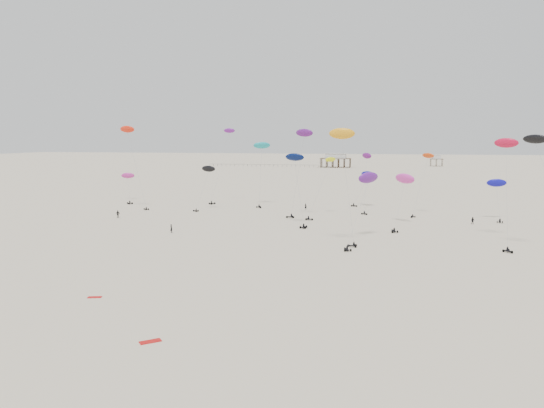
% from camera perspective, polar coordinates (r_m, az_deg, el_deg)
% --- Properties ---
extents(ground_plane, '(900.00, 900.00, 0.00)m').
position_cam_1_polar(ground_plane, '(221.43, 5.98, 1.76)').
color(ground_plane, beige).
extents(pavilion_main, '(21.00, 13.00, 9.80)m').
position_cam_1_polar(pavilion_main, '(371.09, 6.85, 4.59)').
color(pavilion_main, brown).
rests_on(pavilion_main, ground).
extents(pavilion_small, '(9.00, 7.00, 8.00)m').
position_cam_1_polar(pavilion_small, '(401.41, 17.27, 4.40)').
color(pavilion_small, brown).
rests_on(pavilion_small, ground).
extents(pier_fence, '(80.20, 0.20, 1.50)m').
position_cam_1_polar(pier_fence, '(379.37, -1.02, 4.17)').
color(pier_fence, black).
rests_on(pier_fence, ground).
extents(rig_0, '(5.17, 16.85, 23.11)m').
position_cam_1_polar(rig_0, '(115.12, 23.93, 3.96)').
color(rig_0, black).
rests_on(rig_0, ground).
extents(rig_1, '(6.10, 11.63, 24.23)m').
position_cam_1_polar(rig_1, '(170.33, -5.33, 4.91)').
color(rig_1, black).
rests_on(rig_1, ground).
extents(rig_2, '(5.22, 7.79, 13.11)m').
position_cam_1_polar(rig_2, '(153.84, -7.07, 3.06)').
color(rig_2, black).
rests_on(rig_2, ground).
extents(rig_3, '(6.85, 10.29, 17.34)m').
position_cam_1_polar(rig_3, '(147.50, 16.05, 3.46)').
color(rig_3, black).
rests_on(rig_3, ground).
extents(rig_4, '(3.68, 16.58, 19.48)m').
position_cam_1_polar(rig_4, '(154.67, 10.10, 3.72)').
color(rig_4, black).
rests_on(rig_4, ground).
extents(rig_5, '(6.80, 7.94, 17.33)m').
position_cam_1_polar(rig_5, '(124.87, 2.71, 3.21)').
color(rig_5, black).
rests_on(rig_5, ground).
extents(rig_6, '(5.77, 11.00, 19.79)m').
position_cam_1_polar(rig_6, '(162.22, -1.14, 5.32)').
color(rig_6, black).
rests_on(rig_6, ground).
extents(rig_7, '(6.90, 14.22, 18.36)m').
position_cam_1_polar(rig_7, '(139.57, 5.35, 2.15)').
color(rig_7, black).
rests_on(rig_7, ground).
extents(rig_8, '(6.91, 18.33, 18.28)m').
position_cam_1_polar(rig_8, '(109.53, 10.05, 1.91)').
color(rig_8, black).
rests_on(rig_8, ground).
extents(rig_9, '(6.91, 6.23, 23.23)m').
position_cam_1_polar(rig_9, '(138.45, 3.19, 5.80)').
color(rig_9, black).
rests_on(rig_9, ground).
extents(rig_10, '(9.65, 13.86, 14.58)m').
position_cam_1_polar(rig_10, '(180.75, -15.21, 2.24)').
color(rig_10, black).
rests_on(rig_10, ground).
extents(rig_11, '(10.27, 6.23, 21.69)m').
position_cam_1_polar(rig_11, '(108.93, 27.19, 4.04)').
color(rig_11, black).
rests_on(rig_11, ground).
extents(rig_12, '(6.00, 3.50, 22.73)m').
position_cam_1_polar(rig_12, '(102.47, 7.72, 5.58)').
color(rig_12, black).
rests_on(rig_12, ground).
extents(rig_13, '(8.07, 5.17, 11.02)m').
position_cam_1_polar(rig_13, '(162.21, 10.12, 2.67)').
color(rig_13, black).
rests_on(rig_13, ground).
extents(rig_14, '(6.54, 18.17, 16.84)m').
position_cam_1_polar(rig_14, '(130.72, 13.97, 2.04)').
color(rig_14, black).
rests_on(rig_14, ground).
extents(rig_15, '(4.91, 8.71, 10.98)m').
position_cam_1_polar(rig_15, '(145.78, 23.06, 1.37)').
color(rig_15, black).
rests_on(rig_15, ground).
extents(rig_16, '(10.16, 5.29, 24.37)m').
position_cam_1_polar(rig_16, '(160.50, -15.05, 6.69)').
color(rig_16, black).
rests_on(rig_16, ground).
extents(spectator_0, '(0.97, 0.95, 2.21)m').
position_cam_1_polar(spectator_0, '(118.54, -10.76, -3.06)').
color(spectator_0, black).
rests_on(spectator_0, ground).
extents(spectator_1, '(1.15, 0.96, 2.03)m').
position_cam_1_polar(spectator_1, '(136.73, 20.77, -2.04)').
color(spectator_1, black).
rests_on(spectator_1, ground).
extents(spectator_2, '(1.45, 0.91, 2.30)m').
position_cam_1_polar(spectator_2, '(143.63, -16.24, -1.44)').
color(spectator_2, black).
rests_on(spectator_2, ground).
extents(spectator_3, '(0.84, 0.67, 2.04)m').
position_cam_1_polar(spectator_3, '(154.11, 3.64, -0.59)').
color(spectator_3, black).
rests_on(spectator_3, ground).
extents(grounded_kite_a, '(2.27, 2.09, 0.08)m').
position_cam_1_polar(grounded_kite_a, '(57.51, -12.95, -14.25)').
color(grounded_kite_a, '#BB0C0B').
rests_on(grounded_kite_a, ground).
extents(grounded_kite_b, '(1.93, 1.19, 0.07)m').
position_cam_1_polar(grounded_kite_b, '(74.19, -18.53, -9.51)').
color(grounded_kite_b, '#BF0B0C').
rests_on(grounded_kite_b, ground).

